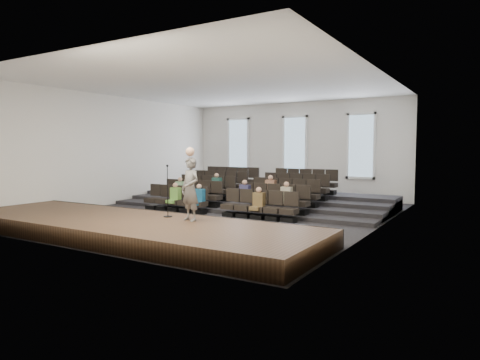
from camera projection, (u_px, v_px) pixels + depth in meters
ground at (223, 214)px, 16.86m from camera, size 14.00×14.00×0.00m
ceiling at (222, 85)px, 16.50m from camera, size 12.00×14.00×0.02m
wall_back at (295, 150)px, 22.68m from camera, size 12.00×0.04×5.00m
wall_front at (68, 151)px, 10.68m from camera, size 12.00×0.04×5.00m
wall_left at (114, 150)px, 19.78m from camera, size 0.04×14.00×5.00m
wall_right at (381, 151)px, 13.59m from camera, size 0.04×14.00×5.00m
stage at (127, 228)px, 12.49m from camera, size 11.80×3.60×0.50m
stage_lip at (167, 219)px, 14.00m from camera, size 11.80×0.06×0.52m
risers at (261, 200)px, 19.56m from camera, size 11.80×4.80×0.60m
seating_rows at (243, 193)px, 18.13m from camera, size 6.80×4.70×1.67m
windows at (295, 146)px, 22.61m from camera, size 8.44×0.10×3.24m
audience at (227, 193)px, 17.08m from camera, size 5.45×2.64×1.10m
speaker at (190, 189)px, 12.16m from camera, size 0.75×0.58×1.81m
mic_stand at (168, 201)px, 12.91m from camera, size 0.26×0.26×1.58m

